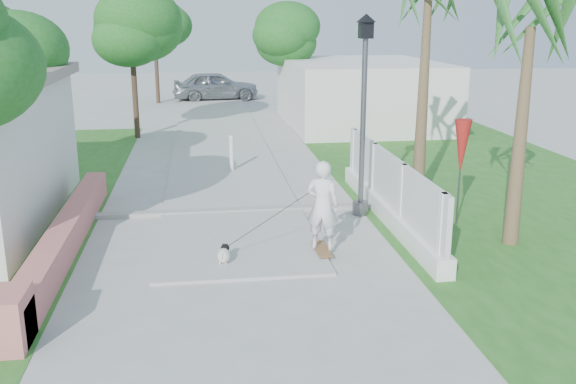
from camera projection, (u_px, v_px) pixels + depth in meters
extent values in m
plane|color=#B7B7B2|center=(255.00, 337.00, 9.06)|extent=(90.00, 90.00, 0.00)
cube|color=#B7B7B2|center=(215.00, 119.00, 28.16)|extent=(3.20, 36.00, 0.06)
cube|color=#999993|center=(232.00, 211.00, 14.78)|extent=(6.50, 0.25, 0.10)
cube|color=#2C641F|center=(483.00, 181.00, 17.62)|extent=(8.00, 20.00, 0.01)
cube|color=#C27063|center=(66.00, 235.00, 12.37)|extent=(0.45, 8.00, 0.60)
cube|color=#C27063|center=(12.00, 320.00, 8.71)|extent=(0.45, 0.80, 0.80)
cube|color=white|center=(388.00, 211.00, 14.23)|extent=(0.35, 7.00, 0.40)
cube|color=white|center=(389.00, 179.00, 14.03)|extent=(0.10, 7.00, 1.10)
cube|color=white|center=(442.00, 235.00, 11.03)|extent=(0.14, 0.14, 1.50)
cube|color=white|center=(403.00, 200.00, 13.13)|extent=(0.14, 0.14, 1.50)
cube|color=white|center=(374.00, 175.00, 15.23)|extent=(0.14, 0.14, 1.50)
cube|color=white|center=(355.00, 157.00, 17.14)|extent=(0.14, 0.14, 1.50)
cube|color=silver|center=(360.00, 93.00, 26.70)|extent=(6.00, 8.00, 2.60)
cylinder|color=#59595E|center=(360.00, 208.00, 14.66)|extent=(0.36, 0.36, 0.30)
cylinder|color=#59595E|center=(363.00, 128.00, 14.17)|extent=(0.12, 0.12, 4.00)
cube|color=black|center=(366.00, 30.00, 13.61)|extent=(0.28, 0.28, 0.35)
cone|color=black|center=(366.00, 18.00, 13.54)|extent=(0.44, 0.44, 0.18)
cylinder|color=white|center=(232.00, 155.00, 18.51)|extent=(0.12, 0.12, 1.00)
sphere|color=white|center=(231.00, 138.00, 18.37)|extent=(0.14, 0.14, 0.14)
cylinder|color=#59595E|center=(459.00, 180.00, 13.73)|extent=(0.04, 0.04, 2.00)
cone|color=red|center=(462.00, 148.00, 13.54)|extent=(0.36, 0.36, 1.20)
cylinder|color=#4C3826|center=(5.00, 126.00, 15.99)|extent=(0.20, 0.20, 3.50)
ellipsoid|color=#1B5E1B|center=(2.00, 50.00, 15.34)|extent=(2.72, 2.72, 2.05)
cylinder|color=#4C3826|center=(134.00, 86.00, 23.44)|extent=(0.20, 0.20, 3.85)
ellipsoid|color=#1B5E1B|center=(132.00, 40.00, 23.00)|extent=(3.40, 3.40, 2.55)
ellipsoid|color=#1B5E1B|center=(136.00, 30.00, 22.74)|extent=(2.89, 2.89, 2.18)
ellipsoid|color=#1B5E1B|center=(125.00, 19.00, 22.98)|extent=(2.55, 2.55, 1.90)
cylinder|color=#4C3826|center=(287.00, 78.00, 28.12)|extent=(0.20, 0.20, 3.50)
ellipsoid|color=#1B5E1B|center=(287.00, 43.00, 27.72)|extent=(3.00, 3.00, 2.25)
ellipsoid|color=#1B5E1B|center=(293.00, 35.00, 27.47)|extent=(2.55, 2.55, 1.92)
ellipsoid|color=#1B5E1B|center=(282.00, 27.00, 27.70)|extent=(2.25, 2.25, 1.68)
cylinder|color=#4C3826|center=(156.00, 66.00, 33.02)|extent=(0.20, 0.20, 3.85)
ellipsoid|color=#1B5E1B|center=(155.00, 33.00, 32.58)|extent=(3.20, 3.20, 2.40)
ellipsoid|color=#1B5E1B|center=(158.00, 26.00, 32.32)|extent=(2.72, 2.72, 2.05)
ellipsoid|color=#1B5E1B|center=(150.00, 18.00, 32.56)|extent=(2.40, 2.40, 1.79)
cone|color=brown|center=(423.00, 103.00, 15.24)|extent=(0.32, 0.32, 4.80)
cone|color=brown|center=(520.00, 140.00, 12.27)|extent=(0.32, 0.32, 4.20)
cube|color=brown|center=(322.00, 249.00, 12.24)|extent=(0.57, 0.92, 0.02)
imported|color=silver|center=(322.00, 205.00, 12.01)|extent=(0.73, 0.62, 1.71)
cylinder|color=gray|center=(321.00, 258.00, 11.94)|extent=(0.03, 0.06, 0.06)
cylinder|color=gray|center=(329.00, 258.00, 11.96)|extent=(0.03, 0.06, 0.06)
cylinder|color=gray|center=(315.00, 246.00, 12.55)|extent=(0.03, 0.06, 0.06)
cylinder|color=gray|center=(323.00, 246.00, 12.57)|extent=(0.03, 0.06, 0.06)
ellipsoid|color=silver|center=(224.00, 256.00, 11.63)|extent=(0.31, 0.43, 0.25)
sphere|color=black|center=(225.00, 248.00, 11.79)|extent=(0.16, 0.16, 0.16)
sphere|color=silver|center=(226.00, 248.00, 11.87)|extent=(0.08, 0.08, 0.08)
cone|color=black|center=(223.00, 244.00, 11.78)|extent=(0.05, 0.05, 0.06)
cone|color=black|center=(227.00, 244.00, 11.77)|extent=(0.05, 0.05, 0.06)
cylinder|color=silver|center=(222.00, 260.00, 11.76)|extent=(0.03, 0.03, 0.11)
cylinder|color=silver|center=(228.00, 261.00, 11.76)|extent=(0.03, 0.03, 0.11)
cylinder|color=silver|center=(220.00, 264.00, 11.58)|extent=(0.03, 0.03, 0.11)
cylinder|color=silver|center=(226.00, 264.00, 11.57)|extent=(0.03, 0.03, 0.11)
cylinder|color=silver|center=(222.00, 256.00, 11.43)|extent=(0.04, 0.10, 0.10)
imported|color=#999CA0|center=(216.00, 86.00, 34.47)|extent=(4.72, 2.33, 1.55)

